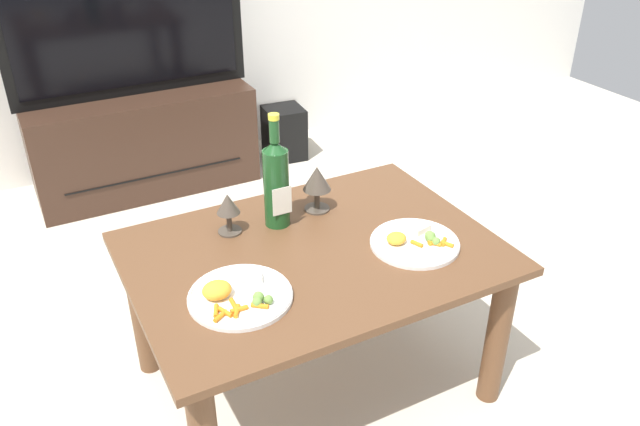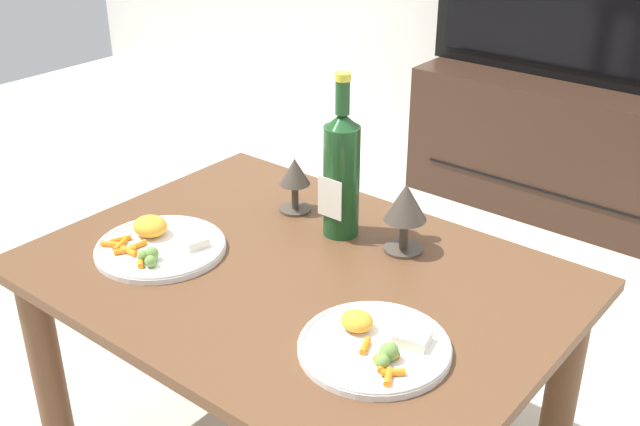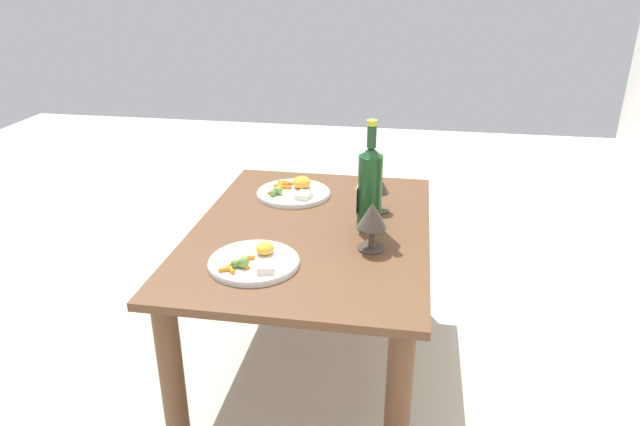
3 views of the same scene
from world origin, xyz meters
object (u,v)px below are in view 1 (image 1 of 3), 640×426
object	(u,v)px
dinner_plate_left	(238,295)
wine_bottle	(276,181)
tv_stand	(143,140)
goblet_left	(228,207)
dining_table	(314,277)
tv_screen	(126,30)
goblet_right	(317,181)
floor_speaker	(284,133)
dinner_plate_right	(415,242)

from	to	relation	value
dinner_plate_left	wine_bottle	bearing A→B (deg)	50.43
tv_stand	goblet_left	distance (m)	1.50
tv_stand	wine_bottle	xyz separation A→B (m)	(0.08, -1.48, 0.42)
wine_bottle	dining_table	bearing A→B (deg)	-80.70
tv_screen	goblet_left	xyz separation A→B (m)	(-0.07, -1.45, -0.20)
wine_bottle	goblet_right	world-z (taller)	wine_bottle
dinner_plate_left	tv_screen	bearing A→B (deg)	84.70
floor_speaker	dinner_plate_right	world-z (taller)	dinner_plate_right
dining_table	goblet_right	size ratio (longest dim) A/B	6.91
dinner_plate_left	dinner_plate_right	size ratio (longest dim) A/B	1.04
dining_table	goblet_right	xyz separation A→B (m)	(0.12, 0.21, 0.20)
tv_screen	floor_speaker	xyz separation A→B (m)	(0.77, -0.02, -0.65)
dining_table	goblet_left	bearing A→B (deg)	131.01
goblet_left	dinner_plate_left	world-z (taller)	goblet_left
tv_stand	floor_speaker	bearing A→B (deg)	-1.73
dining_table	dinner_plate_right	distance (m)	0.32
wine_bottle	dinner_plate_left	world-z (taller)	wine_bottle
tv_stand	dinner_plate_left	xyz separation A→B (m)	(-0.16, -1.78, 0.28)
goblet_right	dinner_plate_right	distance (m)	0.37
dining_table	goblet_left	size ratio (longest dim) A/B	8.10
dinner_plate_right	dinner_plate_left	bearing A→B (deg)	-179.98
dinner_plate_right	wine_bottle	bearing A→B (deg)	135.40
wine_bottle	goblet_right	distance (m)	0.16
dining_table	tv_screen	bearing A→B (deg)	93.95
goblet_right	floor_speaker	bearing A→B (deg)	69.35
wine_bottle	goblet_left	size ratio (longest dim) A/B	2.77
goblet_right	tv_screen	bearing A→B (deg)	99.14
dinner_plate_right	tv_stand	bearing A→B (deg)	102.36
goblet_left	dinner_plate_left	xyz separation A→B (m)	(-0.10, -0.32, -0.07)
dining_table	floor_speaker	bearing A→B (deg)	68.10
wine_bottle	dinner_plate_right	distance (m)	0.45
tv_screen	goblet_left	distance (m)	1.47
wine_bottle	tv_stand	bearing A→B (deg)	93.27
tv_screen	goblet_right	size ratio (longest dim) A/B	7.34
dining_table	tv_screen	world-z (taller)	tv_screen
tv_screen	floor_speaker	world-z (taller)	tv_screen
tv_screen	dinner_plate_right	world-z (taller)	tv_screen
wine_bottle	goblet_left	xyz separation A→B (m)	(-0.15, 0.02, -0.06)
dining_table	dinner_plate_left	bearing A→B (deg)	-157.41
tv_stand	tv_screen	distance (m)	0.55
floor_speaker	wine_bottle	size ratio (longest dim) A/B	0.80
tv_screen	goblet_right	bearing A→B (deg)	-80.86
tv_screen	wine_bottle	bearing A→B (deg)	-86.73
floor_speaker	dining_table	bearing A→B (deg)	-107.09
tv_screen	wine_bottle	size ratio (longest dim) A/B	3.10
dining_table	dinner_plate_left	distance (m)	0.32
tv_screen	tv_stand	bearing A→B (deg)	90.00
tv_stand	tv_screen	xyz separation A→B (m)	(0.00, -0.00, 0.55)
tv_stand	floor_speaker	xyz separation A→B (m)	(0.77, -0.02, -0.10)
goblet_left	dinner_plate_right	bearing A→B (deg)	-35.36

